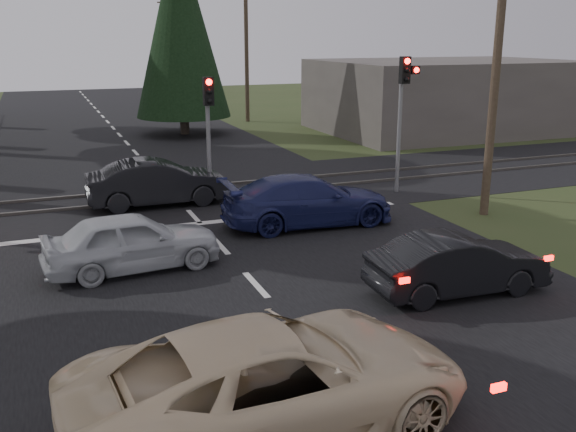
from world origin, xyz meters
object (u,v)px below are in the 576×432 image
utility_pole_mid (246,46)px  dark_car_far (158,183)px  traffic_signal_right (404,98)px  blue_sedan (308,200)px  traffic_signal_center (209,118)px  utility_pole_far (168,42)px  dark_hatchback (458,265)px  utility_pole_near (497,59)px  cream_coupe (272,380)px  silver_car (132,242)px

utility_pole_mid → dark_car_far: bearing=-115.7°
utility_pole_mid → traffic_signal_right: bearing=-92.7°
traffic_signal_right → blue_sedan: bearing=-151.4°
traffic_signal_center → utility_pole_mid: 20.82m
utility_pole_far → dark_hatchback: utility_pole_far is taller
dark_hatchback → utility_pole_near: bearing=-40.2°
utility_pole_far → cream_coupe: 58.27m
cream_coupe → silver_car: 7.32m
cream_coupe → traffic_signal_right: bearing=-42.6°
utility_pole_mid → traffic_signal_center: bearing=-111.2°
utility_pole_far → cream_coupe: utility_pole_far is taller
utility_pole_near → cream_coupe: bearing=-140.5°
traffic_signal_right → utility_pole_near: bearing=-74.7°
utility_pole_near → dark_hatchback: bearing=-132.6°
utility_pole_near → cream_coupe: 13.58m
silver_car → utility_pole_mid: bearing=-28.9°
utility_pole_near → utility_pole_far: bearing=90.0°
traffic_signal_right → silver_car: 11.21m
traffic_signal_right → traffic_signal_center: bearing=169.6°
utility_pole_near → dark_car_far: utility_pole_near is taller
utility_pole_near → utility_pole_mid: (0.00, 24.00, 0.00)m
dark_hatchback → traffic_signal_center: bearing=19.1°
blue_sedan → silver_car: bearing=112.6°
cream_coupe → silver_car: size_ratio=1.39×
utility_pole_near → dark_hatchback: 7.93m
blue_sedan → dark_car_far: 5.31m
utility_pole_near → blue_sedan: size_ratio=1.78×
utility_pole_far → dark_hatchback: size_ratio=2.29×
traffic_signal_right → dark_car_far: traffic_signal_right is taller
utility_pole_near → utility_pole_far: size_ratio=1.00×
utility_pole_near → blue_sedan: bearing=170.2°
utility_pole_mid → dark_hatchback: 29.64m
blue_sedan → dark_car_far: dark_car_far is taller
dark_hatchback → utility_pole_mid: bearing=-6.6°
silver_car → dark_car_far: bearing=-21.4°
traffic_signal_center → dark_car_far: traffic_signal_center is taller
utility_pole_near → utility_pole_far: 49.00m
silver_car → blue_sedan: (5.34, 1.96, 0.03)m
traffic_signal_center → utility_pole_far: 44.99m
utility_pole_far → blue_sedan: bearing=-96.6°
utility_pole_far → cream_coupe: size_ratio=1.57×
traffic_signal_center → silver_car: traffic_signal_center is taller
traffic_signal_center → dark_car_far: 2.69m
utility_pole_mid → cream_coupe: 34.02m
traffic_signal_right → blue_sedan: 5.85m
traffic_signal_right → silver_car: (-9.95, -4.47, -2.62)m
traffic_signal_center → utility_pole_near: utility_pole_near is taller
silver_car → dark_car_far: 6.04m
utility_pole_mid → silver_car: size_ratio=2.19×
traffic_signal_center → blue_sedan: size_ratio=0.81×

